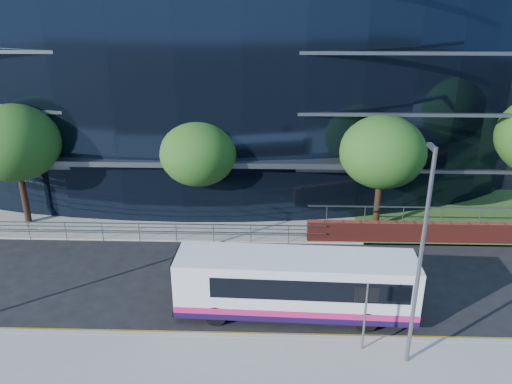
{
  "coord_description": "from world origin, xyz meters",
  "views": [
    {
      "loc": [
        1.04,
        -16.81,
        12.46
      ],
      "look_at": [
        0.24,
        8.0,
        2.55
      ],
      "focal_mm": 35.0,
      "sensor_mm": 36.0,
      "label": 1
    }
  ],
  "objects_px": {
    "tree_far_b": "(198,153)",
    "tree_far_c": "(382,152)",
    "street_sign": "(366,303)",
    "tree_dist_e": "(480,70)",
    "city_bus": "(297,284)",
    "tree_far_a": "(14,143)",
    "streetlight_east": "(421,255)"
  },
  "relations": [
    {
      "from": "tree_far_a",
      "to": "tree_dist_e",
      "type": "relative_size",
      "value": 1.07
    },
    {
      "from": "tree_far_a",
      "to": "tree_far_b",
      "type": "bearing_deg",
      "value": 2.86
    },
    {
      "from": "tree_far_b",
      "to": "tree_far_c",
      "type": "bearing_deg",
      "value": -2.86
    },
    {
      "from": "tree_dist_e",
      "to": "city_bus",
      "type": "bearing_deg",
      "value": -119.09
    },
    {
      "from": "street_sign",
      "to": "streetlight_east",
      "type": "relative_size",
      "value": 0.35
    },
    {
      "from": "tree_far_b",
      "to": "tree_far_c",
      "type": "distance_m",
      "value": 10.02
    },
    {
      "from": "tree_dist_e",
      "to": "city_bus",
      "type": "relative_size",
      "value": 0.66
    },
    {
      "from": "tree_far_a",
      "to": "tree_dist_e",
      "type": "bearing_deg",
      "value": 39.96
    },
    {
      "from": "tree_far_c",
      "to": "streetlight_east",
      "type": "xyz_separation_m",
      "value": [
        -1.0,
        -11.17,
        -0.1
      ]
    },
    {
      "from": "tree_far_a",
      "to": "streetlight_east",
      "type": "bearing_deg",
      "value": -30.46
    },
    {
      "from": "street_sign",
      "to": "tree_far_a",
      "type": "xyz_separation_m",
      "value": [
        -17.5,
        10.59,
        2.71
      ]
    },
    {
      "from": "tree_far_b",
      "to": "tree_far_c",
      "type": "xyz_separation_m",
      "value": [
        10.0,
        -0.5,
        0.33
      ]
    },
    {
      "from": "street_sign",
      "to": "tree_far_c",
      "type": "bearing_deg",
      "value": 76.71
    },
    {
      "from": "tree_far_b",
      "to": "streetlight_east",
      "type": "bearing_deg",
      "value": -52.37
    },
    {
      "from": "tree_far_a",
      "to": "tree_dist_e",
      "type": "height_order",
      "value": "tree_far_a"
    },
    {
      "from": "city_bus",
      "to": "tree_far_a",
      "type": "bearing_deg",
      "value": 153.52
    },
    {
      "from": "street_sign",
      "to": "tree_far_b",
      "type": "xyz_separation_m",
      "value": [
        -7.5,
        11.09,
        2.06
      ]
    },
    {
      "from": "tree_far_c",
      "to": "tree_dist_e",
      "type": "xyz_separation_m",
      "value": [
        17.0,
        31.0,
        0.0
      ]
    },
    {
      "from": "street_sign",
      "to": "tree_far_c",
      "type": "distance_m",
      "value": 11.14
    },
    {
      "from": "tree_far_a",
      "to": "city_bus",
      "type": "bearing_deg",
      "value": -28.55
    },
    {
      "from": "street_sign",
      "to": "city_bus",
      "type": "height_order",
      "value": "street_sign"
    },
    {
      "from": "city_bus",
      "to": "street_sign",
      "type": "bearing_deg",
      "value": -42.94
    },
    {
      "from": "street_sign",
      "to": "city_bus",
      "type": "bearing_deg",
      "value": 134.99
    },
    {
      "from": "tree_far_a",
      "to": "city_bus",
      "type": "distance_m",
      "value": 17.6
    },
    {
      "from": "tree_far_a",
      "to": "city_bus",
      "type": "xyz_separation_m",
      "value": [
        15.16,
        -8.25,
        -3.46
      ]
    },
    {
      "from": "streetlight_east",
      "to": "city_bus",
      "type": "height_order",
      "value": "streetlight_east"
    },
    {
      "from": "tree_far_a",
      "to": "streetlight_east",
      "type": "relative_size",
      "value": 0.87
    },
    {
      "from": "tree_far_c",
      "to": "city_bus",
      "type": "height_order",
      "value": "tree_far_c"
    },
    {
      "from": "street_sign",
      "to": "tree_far_a",
      "type": "distance_m",
      "value": 20.63
    },
    {
      "from": "street_sign",
      "to": "tree_far_b",
      "type": "height_order",
      "value": "tree_far_b"
    },
    {
      "from": "tree_far_a",
      "to": "street_sign",
      "type": "bearing_deg",
      "value": -31.17
    },
    {
      "from": "street_sign",
      "to": "tree_far_c",
      "type": "xyz_separation_m",
      "value": [
        2.5,
        10.59,
        2.39
      ]
    }
  ]
}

